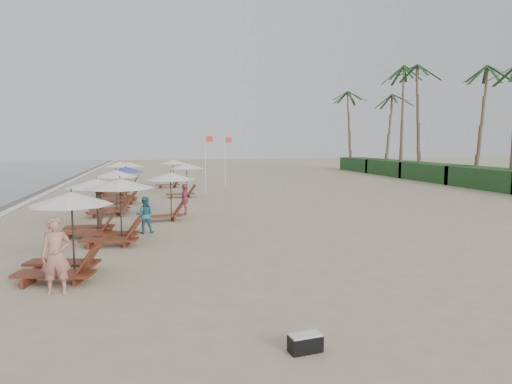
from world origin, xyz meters
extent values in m
plane|color=tan|center=(0.00, 0.00, 0.00)|extent=(160.00, 160.00, 0.00)
cube|color=white|center=(-11.20, 10.00, 0.01)|extent=(0.50, 140.00, 0.02)
cube|color=#193D1C|center=(22.00, 14.50, 0.80)|extent=(3.20, 8.00, 1.60)
cube|color=#193D1C|center=(22.00, 22.00, 0.80)|extent=(3.20, 8.00, 1.60)
cube|color=#193D1C|center=(22.00, 29.50, 0.80)|extent=(3.20, 8.00, 1.60)
cube|color=#193D1C|center=(22.00, 37.00, 0.80)|extent=(3.20, 8.00, 1.60)
cylinder|color=brown|center=(22.90, 18.00, 4.90)|extent=(0.36, 0.36, 9.80)
cylinder|color=brown|center=(21.10, 23.20, 5.30)|extent=(0.36, 0.36, 10.60)
cylinder|color=brown|center=(22.00, 28.40, 5.70)|extent=(0.36, 0.36, 11.40)
cylinder|color=brown|center=(22.90, 33.60, 4.50)|extent=(0.36, 0.36, 9.00)
cylinder|color=brown|center=(21.10, 38.80, 4.90)|extent=(0.36, 0.36, 9.80)
cylinder|color=black|center=(-5.80, -3.09, 1.12)|extent=(0.05, 0.05, 2.24)
cone|color=white|center=(-5.80, -3.09, 2.14)|extent=(2.20, 2.20, 0.35)
cylinder|color=black|center=(-4.83, 0.96, 1.13)|extent=(0.05, 0.05, 2.26)
cone|color=white|center=(-4.83, 0.96, 2.16)|extent=(2.46, 2.46, 0.35)
cylinder|color=black|center=(-5.83, 2.59, 1.07)|extent=(0.05, 0.05, 2.15)
cone|color=white|center=(-5.83, 2.59, 2.05)|extent=(2.40, 2.40, 0.35)
cylinder|color=black|center=(-5.49, 7.68, 1.09)|extent=(0.05, 0.05, 2.18)
cone|color=white|center=(-5.49, 7.68, 2.08)|extent=(2.19, 2.19, 0.35)
cylinder|color=black|center=(-5.27, 12.04, 1.05)|extent=(0.05, 0.05, 2.11)
cone|color=#394BAA|center=(-5.27, 12.04, 2.01)|extent=(2.14, 2.14, 0.35)
cylinder|color=black|center=(-5.88, 16.29, 1.12)|extent=(0.05, 0.05, 2.24)
cone|color=white|center=(-5.88, 16.29, 2.14)|extent=(2.05, 2.05, 0.35)
cylinder|color=black|center=(-5.59, 20.83, 1.00)|extent=(0.05, 0.05, 2.00)
cone|color=white|center=(-5.59, 20.83, 1.90)|extent=(2.45, 2.45, 0.35)
cylinder|color=black|center=(-2.89, 5.69, 1.07)|extent=(0.05, 0.05, 2.15)
cone|color=white|center=(-2.89, 5.69, 2.05)|extent=(2.24, 2.24, 0.35)
cylinder|color=black|center=(-1.54, 14.55, 1.07)|extent=(0.05, 0.05, 2.15)
cone|color=white|center=(-1.54, 14.55, 2.05)|extent=(2.24, 2.24, 0.35)
cylinder|color=black|center=(-2.14, 21.33, 1.07)|extent=(0.05, 0.05, 2.15)
cone|color=white|center=(-2.14, 21.33, 2.05)|extent=(2.24, 2.24, 0.35)
imported|color=tan|center=(-5.96, -4.48, 0.94)|extent=(0.71, 0.48, 1.88)
imported|color=teal|center=(-4.04, 2.63, 0.74)|extent=(0.76, 0.61, 1.48)
imported|color=brown|center=(-5.85, 4.19, 0.95)|extent=(1.18, 1.42, 1.90)
imported|color=#C64F72|center=(-2.19, 6.77, 0.79)|extent=(0.50, 0.97, 1.59)
cube|color=black|center=(-1.12, -8.71, 0.14)|extent=(0.61, 0.36, 0.29)
cube|color=silver|center=(-1.12, -8.71, 0.30)|extent=(0.58, 0.34, 0.04)
cylinder|color=silver|center=(0.04, 17.81, 2.12)|extent=(0.08, 0.08, 4.23)
cube|color=#CB4026|center=(0.32, 17.81, 3.83)|extent=(0.55, 0.02, 0.40)
cylinder|color=silver|center=(2.15, 22.07, 2.09)|extent=(0.08, 0.08, 4.18)
cube|color=#CB4026|center=(2.43, 22.07, 3.78)|extent=(0.55, 0.02, 0.40)
camera|label=1|loc=(-3.61, -15.99, 3.64)|focal=32.23mm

